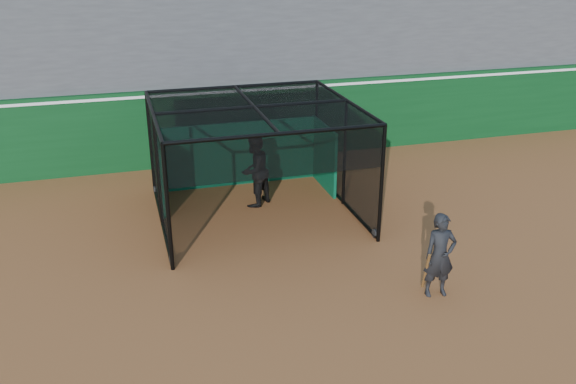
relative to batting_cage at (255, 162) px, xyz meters
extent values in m
plane|color=brown|center=(-0.18, -4.05, -1.45)|extent=(120.00, 120.00, 0.00)
cube|color=#0B3C17|center=(-0.18, 4.45, -0.20)|extent=(50.00, 0.45, 2.50)
cube|color=white|center=(-0.18, 4.45, 0.90)|extent=(50.00, 0.50, 0.08)
cube|color=#4C4C4F|center=(-0.18, 8.33, 2.42)|extent=(50.00, 7.85, 7.75)
cube|color=#085534|center=(0.00, 2.24, -0.50)|extent=(4.81, 0.10, 1.90)
cylinder|color=black|center=(-2.46, -2.19, -1.34)|extent=(0.08, 0.22, 0.22)
cylinder|color=black|center=(2.46, -2.19, -1.34)|extent=(0.08, 0.22, 0.22)
cylinder|color=black|center=(-2.46, 2.16, -1.34)|extent=(0.08, 0.22, 0.22)
cylinder|color=black|center=(2.46, 2.16, -1.34)|extent=(0.08, 0.22, 0.22)
imported|color=black|center=(0.12, 0.59, -0.45)|extent=(1.24, 1.21, 2.01)
imported|color=black|center=(2.63, -4.93, -0.56)|extent=(0.69, 0.49, 1.79)
cylinder|color=#593819|center=(2.38, -4.88, -0.90)|extent=(0.15, 0.35, 0.92)
camera|label=1|loc=(-3.30, -14.45, 5.27)|focal=38.00mm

